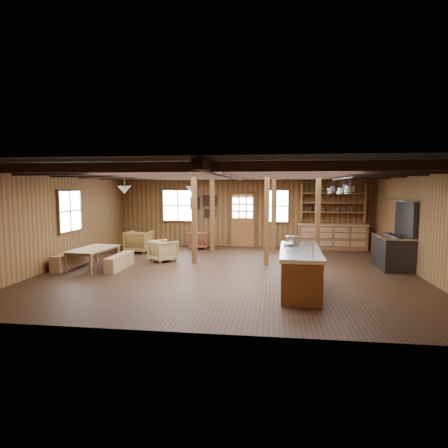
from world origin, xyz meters
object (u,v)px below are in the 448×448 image
Objects in this scene: dining_table at (95,258)px; commercial_range at (394,246)px; armchair_b at (200,240)px; kitchen_island at (300,270)px; armchair_c at (163,250)px; armchair_a at (139,242)px.

commercial_range is at bearing -77.16° from dining_table.
armchair_b is at bearing 156.11° from commercial_range.
kitchen_island is at bearing -135.65° from commercial_range.
armchair_c is (1.66, 1.27, 0.05)m from dining_table.
armchair_a is at bearing 168.99° from commercial_range.
commercial_range reaches higher than dining_table.
commercial_range is at bearing -140.40° from armchair_c.
commercial_range reaches higher than kitchen_island.
dining_table is at bearing 165.69° from kitchen_island.
kitchen_island is 6.48m from armchair_b.
armchair_c is at bearing 178.50° from commercial_range.
armchair_a is 2.31m from armchair_b.
kitchen_island is 5.95m from dining_table.
commercial_range is at bearing 172.23° from armchair_a.
commercial_range is 6.90m from armchair_c.
dining_table is (-5.70, 1.69, -0.19)m from kitchen_island.
kitchen_island is at bearing -175.15° from armchair_c.
kitchen_island is at bearing 125.35° from armchair_b.
commercial_range is at bearing 46.57° from kitchen_island.
armchair_a is at bearing 33.97° from armchair_b.
kitchen_island is at bearing -100.97° from dining_table.
commercial_range is 2.71× the size of armchair_b.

